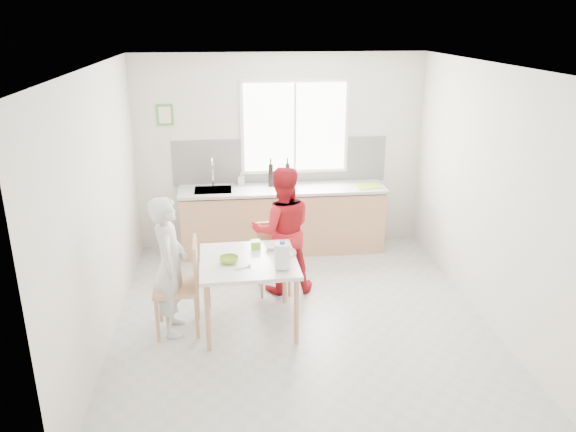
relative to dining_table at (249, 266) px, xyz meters
name	(u,v)px	position (x,y,z in m)	size (l,w,h in m)	color
ground	(301,318)	(0.56, 0.08, -0.69)	(4.50, 4.50, 0.00)	#B7B7B2
room_shell	(302,174)	(0.56, 0.08, 0.96)	(4.50, 4.50, 4.50)	silver
window	(295,127)	(0.76, 2.31, 1.01)	(1.50, 0.06, 1.30)	white
backsplash	(280,161)	(0.56, 2.32, 0.54)	(3.00, 0.02, 0.65)	white
picture_frame	(165,115)	(-0.99, 2.31, 1.21)	(0.22, 0.03, 0.28)	#499041
kitchen_counter	(282,222)	(0.56, 2.03, -0.27)	(2.84, 0.64, 1.37)	tan
dining_table	(249,266)	(0.00, 0.00, 0.00)	(1.03, 1.03, 0.77)	white
chair_left	(184,282)	(-0.67, -0.02, -0.14)	(0.48, 0.48, 1.00)	tan
chair_far	(273,254)	(0.33, 0.82, -0.23)	(0.39, 0.39, 0.83)	tan
person_white	(170,266)	(-0.80, -0.02, 0.05)	(0.54, 0.36, 1.48)	silver
person_red	(282,230)	(0.43, 0.79, 0.08)	(0.75, 0.58, 1.54)	red
bowl_green	(229,260)	(-0.20, -0.06, 0.11)	(0.20, 0.20, 0.06)	#89B329
bowl_white	(274,246)	(0.29, 0.26, 0.10)	(0.20, 0.20, 0.05)	white
milk_jug	(283,255)	(0.33, -0.27, 0.23)	(0.22, 0.16, 0.28)	white
green_box	(256,245)	(0.09, 0.28, 0.12)	(0.10, 0.10, 0.09)	#82C72E
spoon	(242,268)	(-0.07, -0.22, 0.09)	(0.01, 0.01, 0.16)	#A5A5AA
cutting_board	(368,186)	(1.74, 1.94, 0.24)	(0.35, 0.25, 0.01)	#A5D330
wine_bottle_a	(271,175)	(0.41, 2.12, 0.39)	(0.07, 0.07, 0.32)	black
wine_bottle_b	(287,174)	(0.65, 2.20, 0.38)	(0.07, 0.07, 0.30)	black
jar_amber	(290,180)	(0.67, 2.12, 0.31)	(0.06, 0.06, 0.16)	#915B1F
soap_bottle	(241,179)	(0.00, 2.21, 0.33)	(0.09, 0.09, 0.19)	#999999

